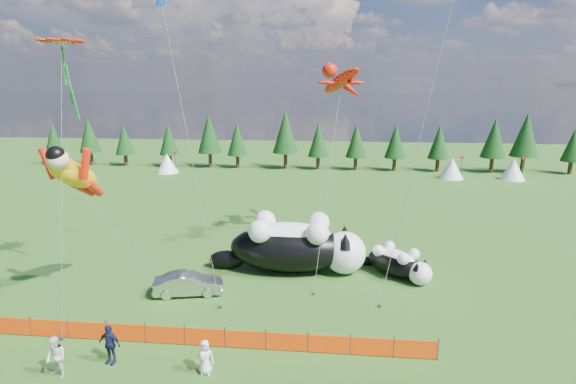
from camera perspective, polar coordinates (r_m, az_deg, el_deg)
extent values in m
plane|color=#123209|center=(25.96, -8.55, -15.27)|extent=(160.00, 160.00, 0.00)
cylinder|color=#262626|center=(26.96, -29.84, -14.56)|extent=(0.06, 0.06, 1.10)
cylinder|color=#262626|center=(25.90, -26.11, -15.28)|extent=(0.06, 0.06, 1.10)
cylinder|color=#262626|center=(24.96, -22.05, -15.99)|extent=(0.06, 0.06, 1.10)
cylinder|color=#262626|center=(24.14, -17.67, -16.67)|extent=(0.06, 0.06, 1.10)
cylinder|color=#262626|center=(23.47, -12.97, -17.28)|extent=(0.06, 0.06, 1.10)
cylinder|color=#262626|center=(22.95, -8.00, -17.81)|extent=(0.06, 0.06, 1.10)
cylinder|color=#262626|center=(22.59, -2.81, -18.23)|extent=(0.06, 0.06, 1.10)
cylinder|color=#262626|center=(22.41, 2.53, -18.51)|extent=(0.06, 0.06, 1.10)
cylinder|color=#262626|center=(22.41, 7.93, -18.64)|extent=(0.06, 0.06, 1.10)
cylinder|color=#262626|center=(22.59, 13.28, -18.62)|extent=(0.06, 0.06, 1.10)
cylinder|color=#262626|center=(22.94, 18.51, -18.45)|extent=(0.06, 0.06, 1.10)
cube|color=#FF4005|center=(27.56, -31.57, -14.30)|extent=(2.00, 0.04, 0.90)
cube|color=#FF4005|center=(26.44, -28.00, -15.02)|extent=(2.00, 0.04, 0.90)
cube|color=#FF4005|center=(25.44, -24.11, -15.74)|extent=(2.00, 0.04, 0.90)
cube|color=#FF4005|center=(24.56, -19.89, -16.44)|extent=(2.00, 0.04, 0.90)
cube|color=#FF4005|center=(23.81, -15.35, -17.09)|extent=(2.00, 0.04, 0.90)
cube|color=#FF4005|center=(23.21, -10.51, -17.66)|extent=(2.00, 0.04, 0.90)
cube|color=#FF4005|center=(22.77, -5.42, -18.14)|extent=(2.00, 0.04, 0.90)
cube|color=#FF4005|center=(22.51, -0.15, -18.49)|extent=(2.00, 0.04, 0.90)
cube|color=#FF4005|center=(22.42, 5.23, -18.70)|extent=(2.00, 0.04, 0.90)
cube|color=#FF4005|center=(22.50, 10.61, -18.75)|extent=(2.00, 0.04, 0.90)
cube|color=#FF4005|center=(22.77, 15.91, -18.66)|extent=(2.00, 0.04, 0.90)
ellipsoid|color=black|center=(30.71, 0.10, -7.15)|extent=(8.07, 3.80, 3.22)
ellipsoid|color=white|center=(30.44, 0.10, -5.73)|extent=(6.10, 2.72, 1.97)
sphere|color=white|center=(30.67, 7.17, -7.65)|extent=(2.86, 2.86, 2.86)
sphere|color=#FD6282|center=(30.73, 9.46, -7.68)|extent=(0.40, 0.40, 0.40)
ellipsoid|color=black|center=(31.74, -7.73, -8.48)|extent=(2.51, 1.27, 1.25)
cone|color=black|center=(29.46, 7.27, -6.17)|extent=(1.00, 1.00, 1.00)
cone|color=black|center=(31.09, 7.19, -5.11)|extent=(1.00, 1.00, 1.00)
sphere|color=white|center=(31.20, 3.91, -3.89)|extent=(1.50, 1.50, 1.50)
sphere|color=white|center=(28.99, 3.77, -5.25)|extent=(1.50, 1.50, 1.50)
sphere|color=white|center=(31.52, -2.94, -3.70)|extent=(1.50, 1.50, 1.50)
sphere|color=white|center=(29.33, -3.62, -5.02)|extent=(1.50, 1.50, 1.50)
ellipsoid|color=black|center=(31.09, 13.40, -8.80)|extent=(4.39, 4.26, 1.67)
ellipsoid|color=white|center=(30.94, 13.44, -8.09)|extent=(3.26, 3.16, 1.02)
sphere|color=white|center=(30.16, 16.44, -9.90)|extent=(1.48, 1.48, 1.48)
sphere|color=#FD6282|center=(29.86, 17.48, -10.22)|extent=(0.21, 0.21, 0.21)
ellipsoid|color=black|center=(32.50, 10.12, -8.61)|extent=(1.39, 1.36, 0.65)
cone|color=black|center=(29.58, 16.05, -9.10)|extent=(0.52, 0.52, 0.52)
cone|color=black|center=(30.29, 16.97, -8.62)|extent=(0.52, 0.52, 0.52)
sphere|color=white|center=(30.76, 15.69, -7.62)|extent=(0.78, 0.78, 0.78)
sphere|color=white|center=(29.81, 14.41, -8.22)|extent=(0.78, 0.78, 0.78)
sphere|color=white|center=(31.77, 12.74, -6.76)|extent=(0.78, 0.78, 0.78)
sphere|color=white|center=(30.85, 11.41, -7.31)|extent=(0.78, 0.78, 0.78)
imported|color=#BDBCC1|center=(28.38, -12.53, -11.31)|extent=(4.35, 2.32, 1.36)
imported|color=white|center=(22.95, -27.40, -18.16)|extent=(1.06, 0.88, 1.89)
imported|color=#15193B|center=(22.98, -21.73, -17.51)|extent=(1.20, 0.78, 1.89)
imported|color=white|center=(21.25, -10.50, -19.92)|extent=(0.84, 0.61, 1.60)
cylinder|color=#595959|center=(28.12, -20.28, -5.02)|extent=(0.03, 0.03, 8.70)
cube|color=#262626|center=(29.71, -15.38, -11.59)|extent=(0.15, 0.15, 0.16)
cylinder|color=#595959|center=(29.94, 5.16, 1.83)|extent=(0.03, 0.03, 15.21)
cube|color=#262626|center=(27.96, 3.28, -12.75)|extent=(0.15, 0.15, 0.16)
cylinder|color=#595959|center=(25.82, -26.82, 0.83)|extent=(0.03, 0.03, 15.33)
cube|color=#262626|center=(26.12, -26.77, -16.28)|extent=(0.15, 0.15, 0.16)
cube|color=#17832C|center=(27.66, -26.35, 12.11)|extent=(0.18, 0.18, 3.97)
cylinder|color=#595959|center=(26.24, -12.26, 4.87)|extent=(0.03, 0.03, 17.77)
cube|color=#262626|center=(26.68, -8.60, -14.24)|extent=(0.15, 0.15, 0.16)
cylinder|color=#595959|center=(27.17, 17.23, 10.04)|extent=(0.03, 0.03, 23.05)
cube|color=#262626|center=(27.01, 11.53, -14.01)|extent=(0.15, 0.15, 0.16)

